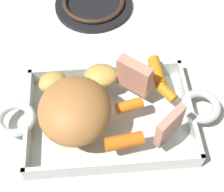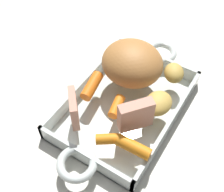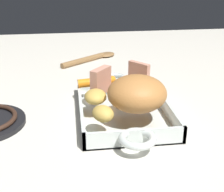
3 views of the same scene
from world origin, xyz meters
name	(u,v)px [view 1 (image 1 of 3)]	position (x,y,z in m)	size (l,w,h in m)	color
ground_plane	(109,121)	(0.00, 0.00, 0.00)	(1.92, 1.92, 0.00)	silver
roasting_dish	(109,117)	(0.00, 0.00, 0.01)	(0.41, 0.21, 0.04)	silver
pork_roast	(75,110)	(-0.06, -0.02, 0.08)	(0.13, 0.12, 0.08)	#BA793D
roast_slice_thick	(134,76)	(0.05, 0.05, 0.07)	(0.02, 0.06, 0.06)	tan
roast_slice_outer	(169,126)	(0.09, -0.06, 0.07)	(0.01, 0.06, 0.06)	tan
baby_carrot_center_left	(124,141)	(0.02, -0.07, 0.05)	(0.02, 0.02, 0.06)	orange
baby_carrot_northwest	(129,107)	(0.04, 0.00, 0.05)	(0.02, 0.02, 0.05)	orange
baby_carrot_northeast	(166,92)	(0.11, 0.02, 0.05)	(0.02, 0.02, 0.04)	orange
baby_carrot_center_right	(157,72)	(0.10, 0.07, 0.05)	(0.02, 0.02, 0.06)	orange
potato_golden_large	(52,82)	(-0.10, 0.06, 0.06)	(0.04, 0.05, 0.03)	gold
potato_near_roast	(101,75)	(-0.01, 0.07, 0.05)	(0.06, 0.05, 0.03)	gold
stove_burner_rear	(93,4)	(-0.01, 0.32, 0.01)	(0.18, 0.18, 0.02)	black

